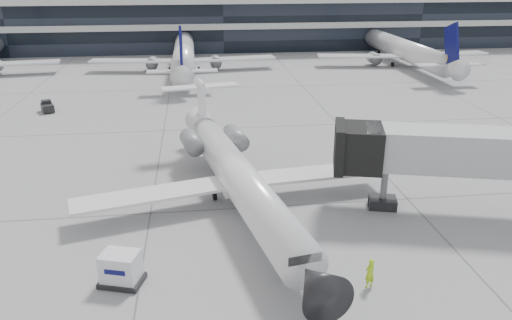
{
  "coord_description": "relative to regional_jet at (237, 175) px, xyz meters",
  "views": [
    {
      "loc": [
        -6.27,
        -33.83,
        17.24
      ],
      "look_at": [
        -1.68,
        3.26,
        2.6
      ],
      "focal_mm": 35.0,
      "sensor_mm": 36.0,
      "label": 1
    }
  ],
  "objects": [
    {
      "name": "ground",
      "position": [
        3.42,
        -0.88,
        -2.41
      ],
      "size": [
        220.0,
        220.0,
        0.0
      ],
      "primitive_type": "plane",
      "color": "gray",
      "rests_on": "ground"
    },
    {
      "name": "cargo_uld",
      "position": [
        -7.56,
        -9.58,
        -1.43
      ],
      "size": [
        2.8,
        2.39,
        1.95
      ],
      "rotation": [
        0.0,
        0.0,
        -0.3
      ],
      "color": "black",
      "rests_on": "ground"
    },
    {
      "name": "terminal",
      "position": [
        3.42,
        81.12,
        2.59
      ],
      "size": [
        170.0,
        22.0,
        10.0
      ],
      "primitive_type": "cube",
      "color": "black",
      "rests_on": "ground"
    },
    {
      "name": "regional_jet",
      "position": [
        0.0,
        0.0,
        0.0
      ],
      "size": [
        24.4,
        30.42,
        7.06
      ],
      "rotation": [
        0.0,
        0.0,
        0.19
      ],
      "color": "white",
      "rests_on": "ground"
    },
    {
      "name": "jet_bridge",
      "position": [
        18.08,
        -3.92,
        2.38
      ],
      "size": [
        20.28,
        8.64,
        6.58
      ],
      "rotation": [
        0.0,
        0.0,
        -0.26
      ],
      "color": "silver",
      "rests_on": "ground"
    },
    {
      "name": "ramp_worker",
      "position": [
        6.53,
        -11.66,
        -1.49
      ],
      "size": [
        0.79,
        0.66,
        1.84
      ],
      "primitive_type": "imported",
      "rotation": [
        0.0,
        0.0,
        3.53
      ],
      "color": "#ADE418",
      "rests_on": "ground"
    },
    {
      "name": "far_tug",
      "position": [
        -21.42,
        28.76,
        -1.78
      ],
      "size": [
        2.09,
        2.55,
        1.41
      ],
      "rotation": [
        0.0,
        0.0,
        0.41
      ],
      "color": "black",
      "rests_on": "ground"
    },
    {
      "name": "bg_jet_center",
      "position": [
        -4.58,
        54.12,
        -2.41
      ],
      "size": [
        32.0,
        40.0,
        9.6
      ],
      "primitive_type": null,
      "color": "silver",
      "rests_on": "ground"
    },
    {
      "name": "traffic_cone",
      "position": [
        -1.3,
        6.99,
        -2.13
      ],
      "size": [
        0.5,
        0.5,
        0.6
      ],
      "rotation": [
        0.0,
        0.0,
        -0.29
      ],
      "color": "#FF430D",
      "rests_on": "ground"
    },
    {
      "name": "bg_jet_right",
      "position": [
        35.42,
        54.12,
        -2.41
      ],
      "size": [
        32.0,
        40.0,
        9.6
      ],
      "primitive_type": null,
      "color": "silver",
      "rests_on": "ground"
    }
  ]
}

